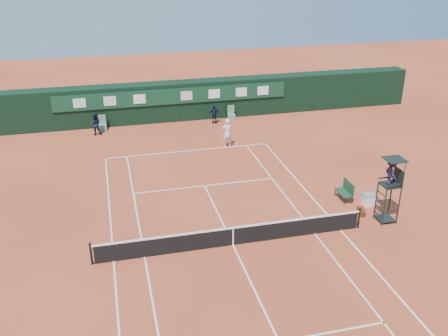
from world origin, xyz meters
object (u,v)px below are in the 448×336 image
at_px(tennis_net, 233,236).
at_px(cooler, 368,199).
at_px(umpire_chair, 391,177).
at_px(player_bench, 346,190).
at_px(player, 227,133).

relative_size(tennis_net, cooler, 20.00).
bearing_deg(tennis_net, umpire_chair, 2.10).
xyz_separation_m(player_bench, cooler, (0.92, -0.82, -0.27)).
relative_size(tennis_net, player, 6.39).
height_order(cooler, player, player).
distance_m(tennis_net, umpire_chair, 8.29).
xyz_separation_m(cooler, player, (-5.29, 9.95, 0.68)).
distance_m(player_bench, cooler, 1.26).
relative_size(player_bench, cooler, 1.86).
bearing_deg(player, tennis_net, 68.99).
distance_m(tennis_net, cooler, 8.31).
height_order(player_bench, cooler, player_bench).
bearing_deg(tennis_net, player_bench, 21.92).
height_order(umpire_chair, cooler, umpire_chair).
bearing_deg(cooler, player, 118.01).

